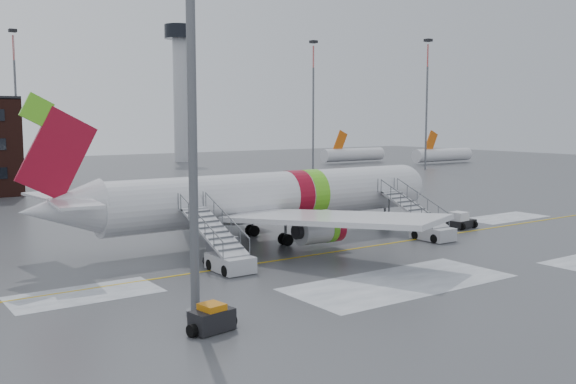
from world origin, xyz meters
TOP-DOWN VIEW (x-y plane):
  - ground at (0.00, 0.00)m, footprint 260.00×260.00m
  - airliner at (-5.64, 5.42)m, footprint 35.03×32.97m
  - airstair_fwd at (5.60, -1.12)m, footprint 2.05×7.70m
  - airstair_aft at (-12.81, -1.12)m, footprint 2.05×7.70m
  - pushback_tug at (11.71, 0.50)m, footprint 2.69×2.11m
  - uld_container at (-12.01, 0.52)m, footprint 2.45×2.00m
  - baggage_tractor at (-19.19, -11.41)m, footprint 2.56×1.43m
  - light_mast_near at (-18.75, -8.87)m, footprint 1.20×1.20m
  - control_tower at (30.00, 95.00)m, footprint 6.40×6.40m
  - light_mast_far_ne at (42.00, 62.00)m, footprint 1.20×1.20m
  - light_mast_far_n at (-8.00, 78.00)m, footprint 1.20×1.20m
  - light_mast_far_e at (58.00, 48.00)m, footprint 1.20×1.20m
  - distant_aircraft at (62.50, 64.00)m, footprint 35.00×18.00m

SIDE VIEW (x-z plane):
  - ground at x=0.00m, z-range 0.00..0.00m
  - distant_aircraft at x=62.50m, z-range -4.00..4.00m
  - baggage_tractor at x=-19.19m, z-range -0.10..1.19m
  - pushback_tug at x=11.71m, z-range -0.09..1.38m
  - uld_container at x=-12.01m, z-range -0.06..1.71m
  - airstair_fwd at x=5.60m, z-range -0.68..2.81m
  - airstair_aft at x=-12.81m, z-range -0.68..2.81m
  - airliner at x=-5.64m, z-range -2.17..9.01m
  - light_mast_far_ne at x=42.00m, z-range 1.71..25.96m
  - light_mast_far_n at x=-8.00m, z-range 1.71..25.96m
  - light_mast_far_e at x=58.00m, z-range 1.71..25.96m
  - light_mast_near at x=-18.75m, z-range 0.38..29.27m
  - control_tower at x=30.00m, z-range 3.75..33.75m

